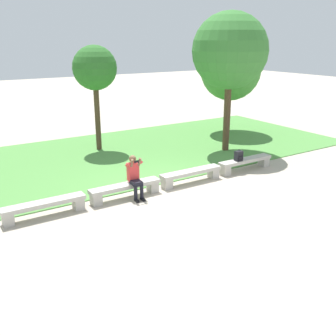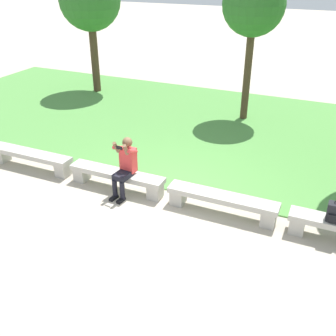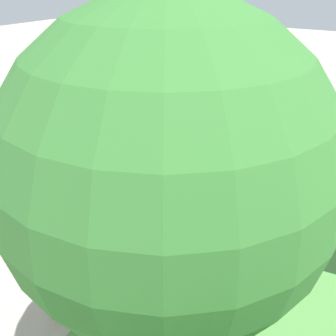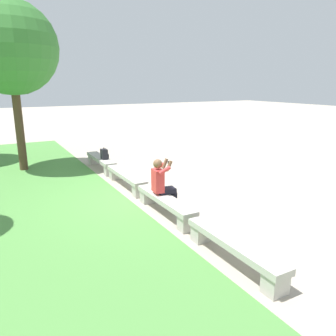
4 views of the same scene
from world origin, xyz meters
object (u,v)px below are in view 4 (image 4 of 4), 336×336
object	(u,v)px
bench_mid	(126,177)
bench_far	(101,161)
person_photographer	(162,182)
tree_left_background	(10,48)
backpack	(104,154)
bench_near	(165,203)
bench_main	(233,247)

from	to	relation	value
bench_mid	bench_far	bearing A→B (deg)	0.00
person_photographer	tree_left_background	size ratio (longest dim) A/B	0.23
bench_far	person_photographer	xyz separation A→B (m)	(-4.70, -0.08, 0.43)
bench_far	person_photographer	bearing A→B (deg)	-179.06
person_photographer	backpack	xyz separation A→B (m)	(4.33, 0.05, -0.11)
bench_mid	backpack	bearing A→B (deg)	-0.83
bench_near	person_photographer	size ratio (longest dim) A/B	1.75
bench_far	bench_mid	bearing A→B (deg)	180.00
bench_near	tree_left_background	size ratio (longest dim) A/B	0.40
bench_far	person_photographer	size ratio (longest dim) A/B	1.75
bench_far	backpack	xyz separation A→B (m)	(-0.37, -0.03, 0.32)
backpack	bench_far	bearing A→B (deg)	4.73
bench_mid	bench_far	xyz separation A→B (m)	(2.49, 0.00, 0.00)
bench_main	bench_mid	size ratio (longest dim) A/B	1.00
tree_left_background	bench_main	bearing A→B (deg)	-163.82
bench_far	tree_left_background	world-z (taller)	tree_left_background
bench_mid	backpack	size ratio (longest dim) A/B	5.39
bench_near	backpack	distance (m)	4.63
bench_near	bench_mid	size ratio (longest dim) A/B	1.00
bench_near	tree_left_background	xyz separation A→B (m)	(6.18, 2.52, 3.90)
bench_main	bench_near	world-z (taller)	same
bench_far	tree_left_background	size ratio (longest dim) A/B	0.40
bench_near	bench_far	distance (m)	4.99
bench_main	backpack	world-z (taller)	backpack
person_photographer	bench_far	bearing A→B (deg)	0.94
person_photographer	tree_left_background	world-z (taller)	tree_left_background
bench_mid	tree_left_background	world-z (taller)	tree_left_background
bench_mid	bench_far	size ratio (longest dim) A/B	1.00
backpack	tree_left_background	bearing A→B (deg)	58.46
bench_far	tree_left_background	xyz separation A→B (m)	(1.19, 2.52, 3.90)
bench_main	bench_far	size ratio (longest dim) A/B	1.00
bench_near	bench_mid	xyz separation A→B (m)	(2.49, 0.00, 0.00)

